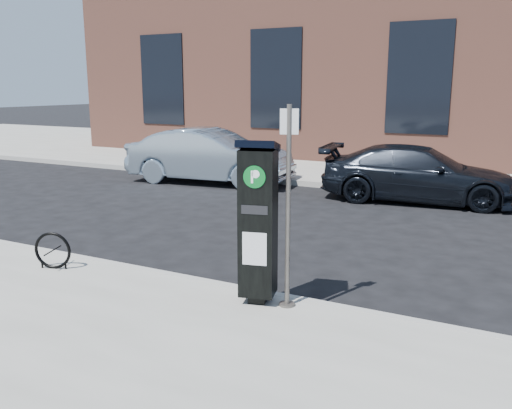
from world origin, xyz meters
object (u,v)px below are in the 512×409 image
Objects in this scene: parking_kiosk at (258,221)px; sign_pole at (288,210)px; car_silver at (210,156)px; bike_rack at (53,251)px; car_dark at (419,174)px.

sign_pole is at bearing -6.17° from parking_kiosk.
car_silver is (-5.85, 7.58, -0.56)m from sign_pole.
car_silver is at bearing 86.19° from bike_rack.
car_silver reaches higher than car_dark.
parking_kiosk reaches higher than car_silver.
bike_rack is at bearing 170.59° from parking_kiosk.
sign_pole reaches higher than car_silver.
parking_kiosk is 0.41m from sign_pole.
sign_pole is (0.37, 0.05, 0.17)m from parking_kiosk.
sign_pole reaches higher than parking_kiosk.
car_silver is (-2.26, 7.90, 0.36)m from bike_rack.
car_silver is 5.89m from car_dark.
car_dark is at bearing 45.84° from bike_rack.
car_silver reaches higher than bike_rack.
sign_pole reaches higher than bike_rack.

